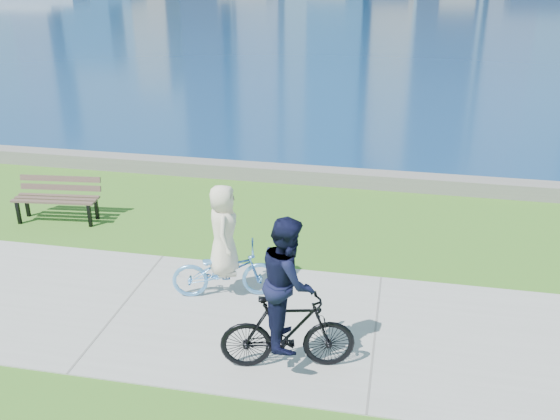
{
  "coord_description": "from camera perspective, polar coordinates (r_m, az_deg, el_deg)",
  "views": [
    {
      "loc": [
        4.15,
        -7.87,
        5.33
      ],
      "look_at": [
        2.2,
        1.83,
        1.1
      ],
      "focal_mm": 40.0,
      "sensor_mm": 36.0,
      "label": 1
    }
  ],
  "objects": [
    {
      "name": "cyclist_man",
      "position": [
        8.25,
        0.72,
        -8.9
      ],
      "size": [
        0.91,
        1.88,
        2.21
      ],
      "rotation": [
        0.0,
        0.0,
        1.8
      ],
      "color": "black",
      "rests_on": "ground"
    },
    {
      "name": "park_bench",
      "position": [
        13.69,
        -19.66,
        1.29
      ],
      "size": [
        1.78,
        0.77,
        0.89
      ],
      "rotation": [
        0.0,
        0.0,
        0.1
      ],
      "color": "black",
      "rests_on": "ground"
    },
    {
      "name": "seawall",
      "position": [
        15.55,
        -4.78,
        3.7
      ],
      "size": [
        90.0,
        0.5,
        0.35
      ],
      "primitive_type": "cube",
      "color": "slate",
      "rests_on": "ground"
    },
    {
      "name": "cyclist_woman",
      "position": [
        10.03,
        -5.11,
        -4.22
      ],
      "size": [
        1.01,
        1.81,
        1.92
      ],
      "rotation": [
        0.0,
        0.0,
        1.83
      ],
      "color": "#62ABEF",
      "rests_on": "ground"
    },
    {
      "name": "ground",
      "position": [
        10.37,
        -14.2,
        -8.56
      ],
      "size": [
        320.0,
        320.0,
        0.0
      ],
      "primitive_type": "plane",
      "color": "#35691B",
      "rests_on": "ground"
    },
    {
      "name": "concrete_path",
      "position": [
        10.37,
        -14.21,
        -8.52
      ],
      "size": [
        80.0,
        3.5,
        0.02
      ],
      "primitive_type": "cube",
      "color": "#9C9C97",
      "rests_on": "ground"
    }
  ]
}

